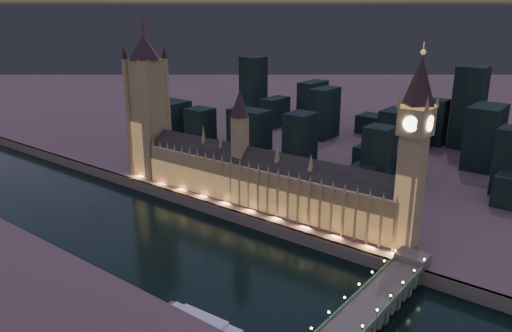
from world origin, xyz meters
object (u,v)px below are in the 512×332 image
Objects in this scene: westminster_bridge at (373,307)px; elizabeth_tower at (414,139)px; palace_of_westminster at (261,180)px; river_boat at (202,322)px; victoria_tower at (147,100)px.

elizabeth_tower is at bearing 99.97° from westminster_bridge.
palace_of_westminster is 132.44m from river_boat.
victoria_tower reaches higher than elizabeth_tower.
westminster_bridge is (229.49, -65.38, -63.23)m from victoria_tower.
westminster_bridge is at bearing -29.56° from palace_of_westminster.
victoria_tower is 246.86m from westminster_bridge.
westminster_bridge is (114.97, -65.21, -20.37)m from palace_of_westminster.
westminster_bridge is at bearing -15.90° from victoria_tower.
palace_of_westminster is 1.76× the size of elizabeth_tower.
elizabeth_tower reaches higher than westminster_bridge.
palace_of_westminster is at bearing 150.44° from westminster_bridge.
elizabeth_tower is 1.02× the size of westminster_bridge.
westminster_bridge reaches higher than river_boat.
victoria_tower is at bearing 164.10° from westminster_bridge.
palace_of_westminster is at bearing -179.90° from elizabeth_tower.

